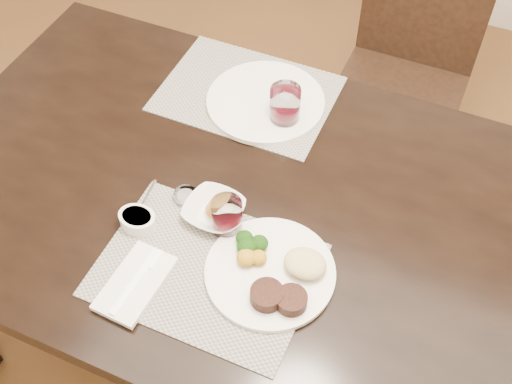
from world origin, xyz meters
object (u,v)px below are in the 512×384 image
at_px(wine_glass_near, 227,218).
at_px(far_plate, 266,101).
at_px(chair_far, 408,64).
at_px(cracker_bowl, 214,210).
at_px(steak_knife, 275,289).
at_px(dinner_plate, 275,273).

relative_size(wine_glass_near, far_plate, 0.30).
xyz_separation_m(chair_far, far_plate, (-0.27, -0.62, 0.26)).
xyz_separation_m(cracker_bowl, wine_glass_near, (0.05, -0.02, 0.02)).
xyz_separation_m(steak_knife, far_plate, (-0.24, 0.52, 0.00)).
distance_m(dinner_plate, wine_glass_near, 0.17).
relative_size(dinner_plate, wine_glass_near, 3.00).
height_order(dinner_plate, cracker_bowl, cracker_bowl).
distance_m(wine_glass_near, far_plate, 0.42).
distance_m(chair_far, cracker_bowl, 1.07).
relative_size(dinner_plate, far_plate, 0.90).
relative_size(dinner_plate, cracker_bowl, 1.98).
xyz_separation_m(cracker_bowl, far_plate, (-0.04, 0.39, -0.01)).
relative_size(dinner_plate, steak_knife, 1.41).
relative_size(cracker_bowl, far_plate, 0.45).
bearing_deg(wine_glass_near, chair_far, 79.78).
xyz_separation_m(chair_far, wine_glass_near, (-0.19, -1.03, 0.29)).
bearing_deg(chair_far, steak_knife, -91.34).
xyz_separation_m(dinner_plate, cracker_bowl, (-0.19, 0.10, 0.00)).
height_order(chair_far, cracker_bowl, chair_far).
height_order(cracker_bowl, wine_glass_near, wine_glass_near).
bearing_deg(chair_far, far_plate, -113.56).
bearing_deg(steak_knife, cracker_bowl, 175.86).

